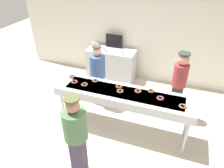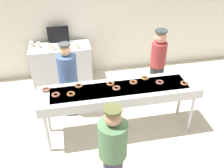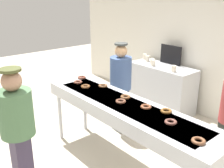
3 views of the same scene
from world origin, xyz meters
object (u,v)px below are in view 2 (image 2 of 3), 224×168
Objects in this scene: chocolate_donut_5 at (71,94)px; paper_cup_4 at (53,47)px; chocolate_donut_7 at (145,78)px; paper_cup_0 at (49,46)px; menu_display at (58,34)px; worker_assistant at (68,76)px; paper_cup_2 at (32,44)px; paper_cup_3 at (77,46)px; customer_waiting at (113,149)px; chocolate_donut_2 at (184,83)px; chocolate_donut_9 at (56,95)px; fryer_conveyor at (120,92)px; chocolate_donut_0 at (160,82)px; paper_cup_1 at (38,45)px; worker_baker at (158,62)px; chocolate_donut_3 at (79,86)px; chocolate_donut_6 at (116,88)px; prep_counter at (62,65)px; chocolate_donut_1 at (133,82)px; chocolate_donut_8 at (110,84)px; chocolate_donut_4 at (46,90)px.

paper_cup_4 is (-0.27, 1.88, -0.01)m from chocolate_donut_5.
chocolate_donut_7 is 2.43m from paper_cup_0.
worker_assistant is at bearing -85.37° from menu_display.
paper_cup_4 is at bearing -41.15° from paper_cup_0.
paper_cup_3 is at bearing -16.74° from paper_cup_2.
customer_waiting reaches higher than paper_cup_2.
paper_cup_2 reaches higher than chocolate_donut_2.
chocolate_donut_9 is 1.15× the size of paper_cup_0.
fryer_conveyor is 20.10× the size of chocolate_donut_7.
chocolate_donut_0 is (0.72, 0.02, 0.11)m from fryer_conveyor.
chocolate_donut_9 is 1.15× the size of paper_cup_1.
paper_cup_0 is (-1.93, 1.91, -0.01)m from chocolate_donut_0.
paper_cup_0 is at bearing -8.09° from worker_baker.
worker_assistant is 1.54m from menu_display.
chocolate_donut_3 is 1.99m from paper_cup_1.
menu_display is at bearing -100.05° from worker_assistant.
chocolate_donut_6 is 1.00× the size of chocolate_donut_9.
paper_cup_0 is 0.64m from paper_cup_3.
fryer_conveyor is at bearing 175.17° from chocolate_donut_2.
chocolate_donut_3 is 1.00× the size of chocolate_donut_5.
chocolate_donut_2 is at bearing -44.45° from prep_counter.
paper_cup_1 is at bearing 123.98° from chocolate_donut_6.
chocolate_donut_3 and chocolate_donut_6 have the same top height.
chocolate_donut_1 is 0.97m from chocolate_donut_3.
paper_cup_0 is 0.26m from paper_cup_1.
paper_cup_0 is at bearing 129.18° from chocolate_donut_1.
chocolate_donut_6 is 0.17m from chocolate_donut_8.
worker_assistant is at bearing 107.67° from chocolate_donut_3.
chocolate_donut_2 is at bearing -10.62° from chocolate_donut_8.
chocolate_donut_0 is 1.00× the size of chocolate_donut_2.
menu_display is (0.23, 0.31, 0.13)m from paper_cup_0.
prep_counter is 0.57m from paper_cup_4.
customer_waiting reaches higher than menu_display.
chocolate_donut_9 is (-0.95, -0.15, 0.00)m from chocolate_donut_8.
customer_waiting is 13.42× the size of paper_cup_4.
fryer_conveyor is 23.02× the size of paper_cup_3.
worker_assistant is 13.06× the size of paper_cup_1.
chocolate_donut_5 and chocolate_donut_8 have the same top height.
chocolate_donut_7 and chocolate_donut_8 have the same top height.
paper_cup_1 is 0.52m from menu_display.
chocolate_donut_9 reaches higher than prep_counter.
worker_assistant reaches higher than chocolate_donut_0.
chocolate_donut_0 is 1.15× the size of paper_cup_4.
paper_cup_1 is (-0.61, 2.07, -0.01)m from chocolate_donut_5.
chocolate_donut_2 is 1.98m from chocolate_donut_5.
chocolate_donut_1 is at bearing -4.54° from chocolate_donut_8.
chocolate_donut_1 and chocolate_donut_6 have the same top height.
paper_cup_0 is 1.00× the size of paper_cup_4.
chocolate_donut_5 is 0.75m from worker_assistant.
worker_assistant is (0.39, 0.53, -0.10)m from chocolate_donut_4.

